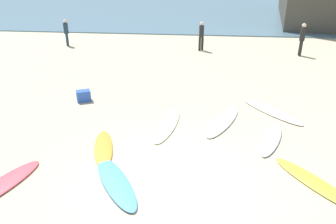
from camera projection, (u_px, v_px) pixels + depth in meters
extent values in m
plane|color=#C6B28E|center=(167.00, 180.00, 7.51)|extent=(120.00, 120.00, 0.00)
cube|color=slate|center=(201.00, 5.00, 41.43)|extent=(120.00, 40.00, 0.08)
ellipsoid|color=silver|center=(271.00, 111.00, 11.00)|extent=(2.02, 2.39, 0.07)
ellipsoid|color=white|center=(271.00, 138.00, 9.23)|extent=(1.21, 2.24, 0.09)
ellipsoid|color=beige|center=(167.00, 124.00, 10.10)|extent=(0.89, 2.64, 0.06)
ellipsoid|color=white|center=(223.00, 121.00, 10.29)|extent=(1.48, 2.60, 0.08)
ellipsoid|color=#4C91DC|center=(116.00, 182.00, 7.35)|extent=(1.71, 2.20, 0.09)
ellipsoid|color=#D94A55|center=(1.00, 186.00, 7.25)|extent=(1.23, 2.29, 0.07)
ellipsoid|color=orange|center=(104.00, 148.00, 8.75)|extent=(1.04, 2.04, 0.08)
ellipsoid|color=yellow|center=(316.00, 183.00, 7.32)|extent=(1.75, 2.23, 0.07)
cylinder|color=#1E3342|center=(67.00, 39.00, 20.20)|extent=(0.14, 0.14, 0.77)
cylinder|color=#1E3342|center=(67.00, 40.00, 20.03)|extent=(0.14, 0.14, 0.77)
cylinder|color=#1E3342|center=(66.00, 28.00, 19.82)|extent=(0.38, 0.38, 0.64)
sphere|color=beige|center=(65.00, 21.00, 19.65)|extent=(0.21, 0.21, 0.21)
cylinder|color=black|center=(301.00, 49.00, 17.76)|extent=(0.14, 0.14, 0.84)
cylinder|color=black|center=(300.00, 48.00, 17.94)|extent=(0.14, 0.14, 0.84)
cylinder|color=black|center=(303.00, 34.00, 17.54)|extent=(0.29, 0.29, 0.70)
sphere|color=beige|center=(304.00, 25.00, 17.35)|extent=(0.23, 0.23, 0.23)
cylinder|color=black|center=(200.00, 44.00, 18.95)|extent=(0.14, 0.14, 0.79)
cylinder|color=black|center=(202.00, 44.00, 19.05)|extent=(0.14, 0.14, 0.79)
cylinder|color=black|center=(202.00, 31.00, 18.70)|extent=(0.39, 0.39, 0.66)
sphere|color=beige|center=(202.00, 24.00, 18.52)|extent=(0.21, 0.21, 0.21)
cube|color=#2D56B2|center=(84.00, 96.00, 11.85)|extent=(0.60, 0.53, 0.40)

